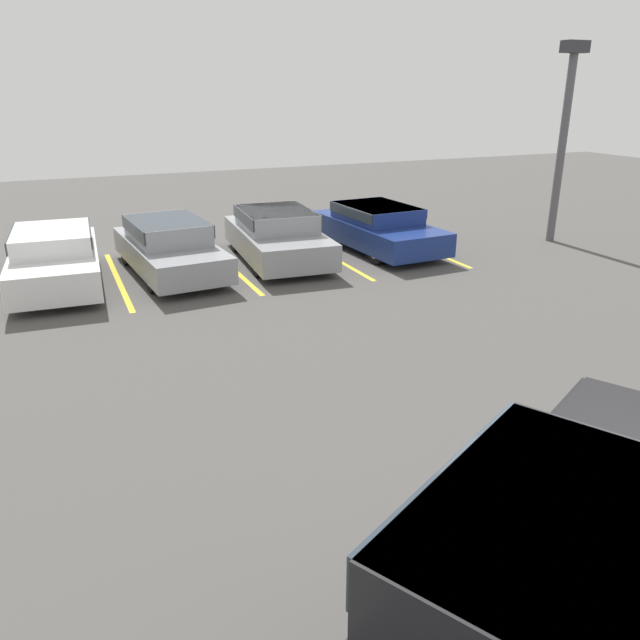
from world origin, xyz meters
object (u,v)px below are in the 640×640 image
(parked_sedan_b, at_px, (169,245))
(light_post, at_px, (564,127))
(parked_sedan_a, at_px, (55,256))
(parked_sedan_c, at_px, (277,234))
(pickup_truck, at_px, (592,622))
(parked_sedan_d, at_px, (378,226))

(parked_sedan_b, distance_m, light_post, 10.87)
(parked_sedan_a, xyz_separation_m, parked_sedan_c, (5.17, 0.06, 0.02))
(pickup_truck, relative_size, parked_sedan_d, 1.41)
(parked_sedan_a, relative_size, parked_sedan_b, 0.99)
(parked_sedan_a, relative_size, light_post, 0.84)
(pickup_truck, height_order, parked_sedan_d, pickup_truck)
(parked_sedan_b, xyz_separation_m, light_post, (10.55, -1.00, 2.43))
(parked_sedan_c, xyz_separation_m, parked_sedan_d, (2.85, -0.00, -0.04))
(parked_sedan_b, height_order, parked_sedan_d, parked_sedan_b)
(pickup_truck, xyz_separation_m, parked_sedan_b, (-0.37, 12.30, -0.26))
(parked_sedan_d, bearing_deg, parked_sedan_a, -92.80)
(parked_sedan_c, bearing_deg, light_post, 86.48)
(parked_sedan_d, height_order, light_post, light_post)
(parked_sedan_b, bearing_deg, parked_sedan_d, 86.22)
(parked_sedan_a, bearing_deg, parked_sedan_c, 93.68)
(parked_sedan_c, height_order, parked_sedan_d, parked_sedan_c)
(parked_sedan_a, distance_m, parked_sedan_c, 5.17)
(pickup_truck, height_order, parked_sedan_a, pickup_truck)
(parked_sedan_b, relative_size, parked_sedan_c, 1.03)
(parked_sedan_d, bearing_deg, parked_sedan_b, -92.39)
(parked_sedan_a, xyz_separation_m, light_post, (13.03, -1.02, 2.44))
(parked_sedan_a, bearing_deg, light_post, 88.56)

